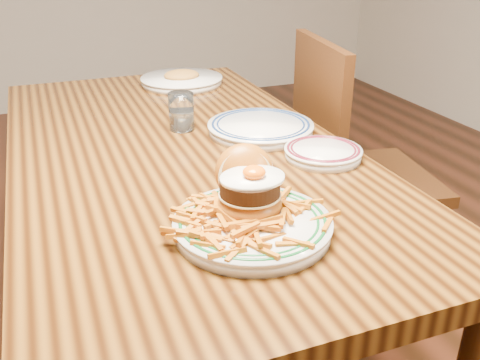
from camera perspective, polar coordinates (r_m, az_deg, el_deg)
name	(u,v)px	position (r m, az deg, el deg)	size (l,w,h in m)	color
table	(180,176)	(1.46, -6.40, 0.47)	(0.85, 1.60, 0.75)	black
chair_right	(349,168)	(1.91, 11.54, 1.25)	(0.51, 0.51, 0.96)	#381D0B
main_plate	(251,210)	(1.01, 1.20, -3.26)	(0.30, 0.32, 0.14)	silver
side_plate	(323,152)	(1.34, 8.85, 2.96)	(0.19, 0.19, 0.03)	silver
rear_plate	(261,127)	(1.50, 2.21, 5.65)	(0.30, 0.30, 0.03)	silver
water_glass	(182,114)	(1.53, -6.26, 7.05)	(0.07, 0.07, 0.11)	white
far_plate	(182,80)	(2.02, -6.23, 10.59)	(0.30, 0.30, 0.05)	silver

